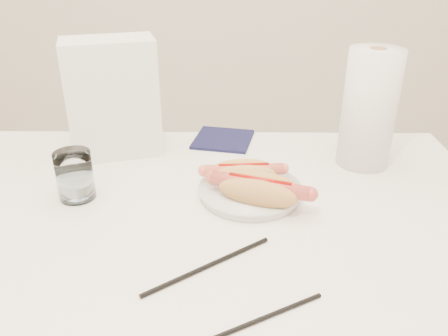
{
  "coord_description": "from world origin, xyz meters",
  "views": [
    {
      "loc": [
        0.09,
        -0.68,
        1.2
      ],
      "look_at": [
        0.08,
        0.06,
        0.82
      ],
      "focal_mm": 36.82,
      "sensor_mm": 36.0,
      "label": 1
    }
  ],
  "objects_px": {
    "plate": "(250,192)",
    "napkin_box": "(113,98)",
    "water_glass": "(75,175)",
    "paper_towel_roll": "(369,109)",
    "hotdog_left": "(244,173)",
    "table": "(180,246)",
    "hotdog_right": "(260,189)"
  },
  "relations": [
    {
      "from": "water_glass",
      "to": "hotdog_left",
      "type": "bearing_deg",
      "value": 6.65
    },
    {
      "from": "hotdog_left",
      "to": "hotdog_right",
      "type": "distance_m",
      "value": 0.08
    },
    {
      "from": "hotdog_left",
      "to": "paper_towel_roll",
      "type": "height_order",
      "value": "paper_towel_roll"
    },
    {
      "from": "hotdog_right",
      "to": "paper_towel_roll",
      "type": "bearing_deg",
      "value": 58.23
    },
    {
      "from": "plate",
      "to": "napkin_box",
      "type": "relative_size",
      "value": 0.74
    },
    {
      "from": "table",
      "to": "water_glass",
      "type": "bearing_deg",
      "value": 160.25
    },
    {
      "from": "plate",
      "to": "table",
      "type": "bearing_deg",
      "value": -147.8
    },
    {
      "from": "hotdog_right",
      "to": "plate",
      "type": "bearing_deg",
      "value": 128.37
    },
    {
      "from": "table",
      "to": "paper_towel_roll",
      "type": "height_order",
      "value": "paper_towel_roll"
    },
    {
      "from": "plate",
      "to": "water_glass",
      "type": "bearing_deg",
      "value": -178.3
    },
    {
      "from": "hotdog_left",
      "to": "napkin_box",
      "type": "bearing_deg",
      "value": 144.86
    },
    {
      "from": "paper_towel_roll",
      "to": "napkin_box",
      "type": "bearing_deg",
      "value": 174.69
    },
    {
      "from": "table",
      "to": "plate",
      "type": "distance_m",
      "value": 0.17
    },
    {
      "from": "hotdog_left",
      "to": "napkin_box",
      "type": "distance_m",
      "value": 0.35
    },
    {
      "from": "table",
      "to": "hotdog_left",
      "type": "bearing_deg",
      "value": 42.87
    },
    {
      "from": "table",
      "to": "plate",
      "type": "relative_size",
      "value": 6.25
    },
    {
      "from": "hotdog_right",
      "to": "water_glass",
      "type": "height_order",
      "value": "water_glass"
    },
    {
      "from": "table",
      "to": "paper_towel_roll",
      "type": "xyz_separation_m",
      "value": [
        0.38,
        0.23,
        0.18
      ]
    },
    {
      "from": "hotdog_left",
      "to": "hotdog_right",
      "type": "bearing_deg",
      "value": -72.87
    },
    {
      "from": "hotdog_left",
      "to": "plate",
      "type": "bearing_deg",
      "value": -69.58
    },
    {
      "from": "table",
      "to": "paper_towel_roll",
      "type": "relative_size",
      "value": 4.79
    },
    {
      "from": "plate",
      "to": "paper_towel_roll",
      "type": "xyz_separation_m",
      "value": [
        0.25,
        0.15,
        0.12
      ]
    },
    {
      "from": "hotdog_left",
      "to": "water_glass",
      "type": "height_order",
      "value": "water_glass"
    },
    {
      "from": "hotdog_left",
      "to": "napkin_box",
      "type": "relative_size",
      "value": 0.6
    },
    {
      "from": "table",
      "to": "napkin_box",
      "type": "xyz_separation_m",
      "value": [
        -0.17,
        0.28,
        0.19
      ]
    },
    {
      "from": "water_glass",
      "to": "napkin_box",
      "type": "height_order",
      "value": "napkin_box"
    },
    {
      "from": "plate",
      "to": "napkin_box",
      "type": "bearing_deg",
      "value": 146.26
    },
    {
      "from": "hotdog_right",
      "to": "napkin_box",
      "type": "bearing_deg",
      "value": 161.47
    },
    {
      "from": "water_glass",
      "to": "paper_towel_roll",
      "type": "height_order",
      "value": "paper_towel_roll"
    },
    {
      "from": "hotdog_left",
      "to": "hotdog_right",
      "type": "height_order",
      "value": "hotdog_right"
    },
    {
      "from": "water_glass",
      "to": "paper_towel_roll",
      "type": "bearing_deg",
      "value": 15.13
    },
    {
      "from": "plate",
      "to": "paper_towel_roll",
      "type": "bearing_deg",
      "value": 30.39
    }
  ]
}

